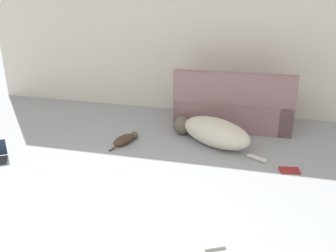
% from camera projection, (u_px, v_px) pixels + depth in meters
% --- Properties ---
extents(wall_back, '(6.73, 0.06, 2.48)m').
position_uv_depth(wall_back, '(174.00, 38.00, 6.24)').
color(wall_back, silver).
rests_on(wall_back, ground_plane).
extents(couch, '(1.78, 0.90, 0.92)m').
position_uv_depth(couch, '(233.00, 107.00, 5.85)').
color(couch, gray).
rests_on(couch, ground_plane).
extents(dog, '(1.43, 0.95, 0.39)m').
position_uv_depth(dog, '(213.00, 132.00, 5.18)').
color(dog, beige).
rests_on(dog, ground_plane).
extents(cat, '(0.31, 0.56, 0.13)m').
position_uv_depth(cat, '(125.00, 139.00, 5.26)').
color(cat, '#473323').
rests_on(cat, ground_plane).
extents(book_cream, '(0.24, 0.23, 0.02)m').
position_uv_depth(book_cream, '(212.00, 243.00, 3.29)').
color(book_cream, beige).
rests_on(book_cream, ground_plane).
extents(book_red, '(0.25, 0.18, 0.02)m').
position_uv_depth(book_red, '(290.00, 170.00, 4.52)').
color(book_red, maroon).
rests_on(book_red, ground_plane).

